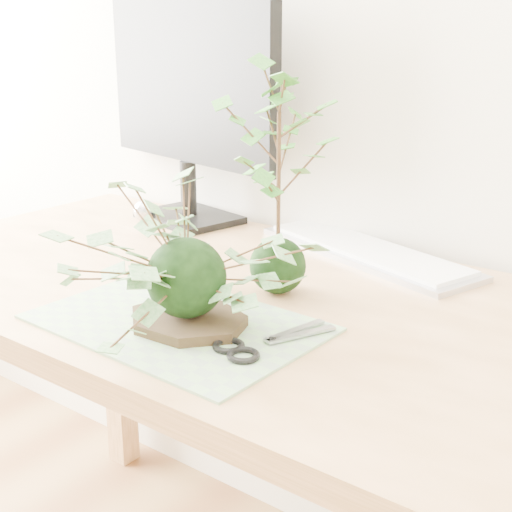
% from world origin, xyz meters
% --- Properties ---
extents(desk, '(1.60, 0.70, 0.74)m').
position_xyz_m(desk, '(-0.01, 1.23, 0.65)').
color(desk, tan).
rests_on(desk, ground_plane).
extents(cutting_mat, '(0.42, 0.29, 0.00)m').
position_xyz_m(cutting_mat, '(-0.08, 1.06, 0.74)').
color(cutting_mat, gray).
rests_on(cutting_mat, desk).
extents(stone_dish, '(0.20, 0.20, 0.01)m').
position_xyz_m(stone_dish, '(-0.06, 1.06, 0.75)').
color(stone_dish, black).
rests_on(stone_dish, cutting_mat).
extents(ivy_kokedama, '(0.41, 0.41, 0.23)m').
position_xyz_m(ivy_kokedama, '(-0.06, 1.06, 0.87)').
color(ivy_kokedama, black).
rests_on(ivy_kokedama, stone_dish).
extents(maple_kokedama, '(0.23, 0.23, 0.38)m').
position_xyz_m(maple_kokedama, '(-0.04, 1.25, 1.01)').
color(maple_kokedama, black).
rests_on(maple_kokedama, desk).
extents(keyboard, '(0.49, 0.27, 0.02)m').
position_xyz_m(keyboard, '(-0.02, 1.52, 0.75)').
color(keyboard, '#AEAEB9').
rests_on(keyboard, desk).
extents(monitor, '(0.54, 0.20, 0.48)m').
position_xyz_m(monitor, '(-0.47, 1.51, 1.02)').
color(monitor, black).
rests_on(monitor, desk).
extents(foil_ball, '(0.05, 0.05, 0.05)m').
position_xyz_m(foil_ball, '(-0.54, 1.44, 0.77)').
color(foil_ball, silver).
rests_on(foil_ball, desk).
extents(scissors, '(0.09, 0.18, 0.01)m').
position_xyz_m(scissors, '(0.07, 1.05, 0.75)').
color(scissors, gray).
rests_on(scissors, cutting_mat).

